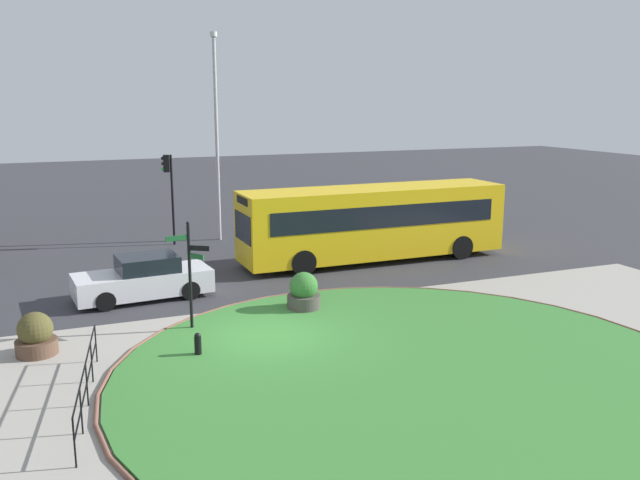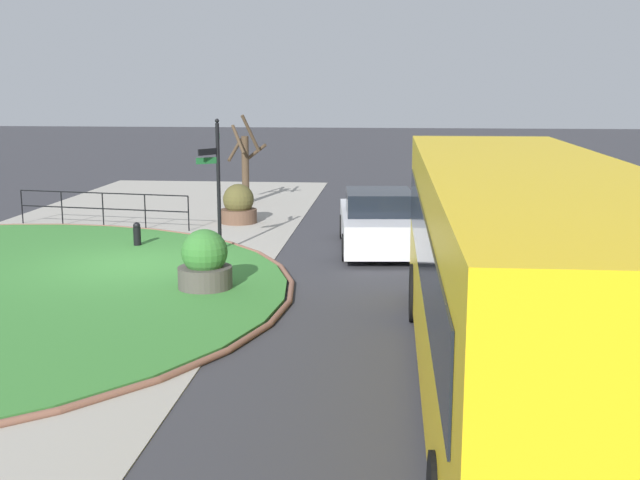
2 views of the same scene
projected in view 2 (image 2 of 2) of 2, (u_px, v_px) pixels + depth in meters
name	position (u px, v px, depth m)	size (l,w,h in m)	color
ground	(138.00, 268.00, 17.61)	(120.00, 120.00, 0.00)	#333338
sidewalk_paving	(71.00, 267.00, 17.75)	(32.00, 8.91, 0.02)	#9E998E
signpost_directional	(217.00, 177.00, 18.87)	(1.18, 0.51, 3.24)	black
bollard_foreground	(137.00, 235.00, 19.64)	(0.19, 0.19, 0.68)	black
railing_grass_edge	(103.00, 205.00, 22.55)	(0.79, 5.23, 1.01)	black
bus_yellow	(525.00, 279.00, 9.79)	(11.19, 2.68, 3.07)	yellow
car_near_lane	(378.00, 222.00, 19.56)	(4.61, 2.17, 1.48)	silver
car_far_lane	(464.00, 180.00, 28.62)	(4.45, 1.98, 1.39)	silver
planter_near_signpost	(239.00, 206.00, 23.26)	(1.07, 1.07, 1.17)	brown
planter_kerbside	(205.00, 264.00, 15.46)	(1.07, 1.07, 1.27)	#47423D
street_tree_bare	(245.00, 163.00, 26.96)	(1.28, 1.31, 3.06)	#423323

